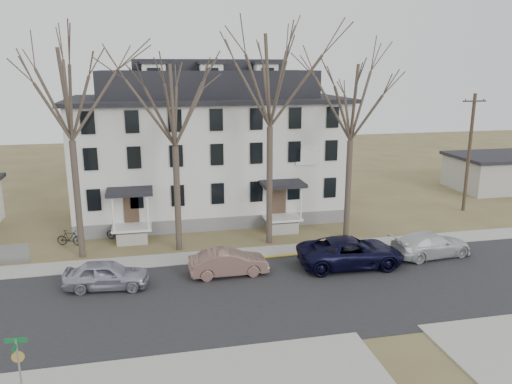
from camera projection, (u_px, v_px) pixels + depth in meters
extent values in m
plane|color=brown|center=(297.00, 312.00, 24.11)|extent=(120.00, 120.00, 0.00)
cube|color=#27272A|center=(286.00, 294.00, 26.01)|extent=(120.00, 10.00, 0.04)
cube|color=#A09F97|center=(260.00, 253.00, 31.70)|extent=(120.00, 2.00, 0.08)
cube|color=gold|center=(340.00, 252.00, 31.86)|extent=(14.00, 0.25, 0.06)
cube|color=slate|center=(210.00, 206.00, 40.65)|extent=(20.00, 10.00, 1.00)
cube|color=silver|center=(208.00, 151.00, 39.54)|extent=(20.00, 10.00, 8.00)
cube|color=black|center=(207.00, 99.00, 38.54)|extent=(20.80, 10.80, 0.30)
cube|color=black|center=(207.00, 84.00, 38.26)|extent=(16.00, 7.00, 2.00)
cube|color=black|center=(206.00, 65.00, 37.92)|extent=(11.00, 4.50, 0.80)
cube|color=white|center=(132.00, 227.00, 33.65)|extent=(2.60, 2.00, 0.16)
cube|color=white|center=(282.00, 218.00, 35.79)|extent=(2.60, 2.00, 0.16)
cube|color=white|center=(306.00, 157.00, 36.00)|extent=(1.60, 0.08, 1.20)
cube|color=#A09F97|center=(496.00, 174.00, 48.00)|extent=(8.00, 6.00, 3.00)
cube|color=black|center=(498.00, 156.00, 47.59)|extent=(8.50, 6.50, 0.30)
cylinder|color=#473B31|center=(78.00, 200.00, 30.27)|extent=(0.40, 0.40, 7.28)
cylinder|color=#473B31|center=(177.00, 199.00, 31.56)|extent=(0.40, 0.40, 6.76)
cylinder|color=#473B31|center=(269.00, 186.00, 32.65)|extent=(0.40, 0.40, 7.80)
cylinder|color=#473B31|center=(348.00, 190.00, 33.90)|extent=(0.40, 0.40, 6.76)
cylinder|color=#3D3023|center=(469.00, 154.00, 39.99)|extent=(0.28, 0.28, 9.50)
cube|color=#3D3023|center=(475.00, 101.00, 38.97)|extent=(2.00, 0.12, 0.12)
imported|color=#A2A4B5|center=(107.00, 275.00, 26.49)|extent=(4.62, 2.29, 1.51)
imported|color=#79584E|center=(229.00, 263.00, 28.21)|extent=(4.49, 1.65, 1.47)
imported|color=black|center=(351.00, 253.00, 29.41)|extent=(6.35, 3.13, 1.73)
imported|color=silver|center=(431.00, 245.00, 30.99)|extent=(5.40, 2.71, 1.51)
imported|color=black|center=(118.00, 234.00, 33.90)|extent=(1.92, 1.55, 0.98)
imported|color=black|center=(70.00, 238.00, 32.84)|extent=(1.83, 1.01, 1.06)
cylinder|color=gray|center=(20.00, 372.00, 17.27)|extent=(0.07, 0.07, 2.54)
cube|color=#0C5926|center=(16.00, 340.00, 16.97)|extent=(0.73, 0.03, 0.18)
cube|color=#0C5926|center=(17.00, 346.00, 17.02)|extent=(0.03, 0.73, 0.18)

